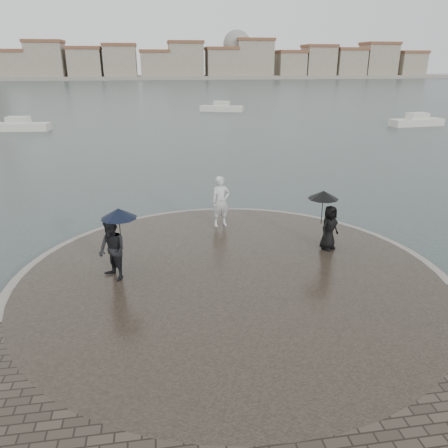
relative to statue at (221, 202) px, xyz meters
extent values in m
plane|color=#2B3835|center=(-0.32, -7.55, -1.30)|extent=(400.00, 400.00, 0.00)
cylinder|color=gray|center=(-0.32, -4.05, -1.14)|extent=(12.50, 12.50, 0.32)
cylinder|color=#2D261E|center=(-0.32, -4.05, -1.12)|extent=(11.90, 11.90, 0.36)
imported|color=silver|center=(0.00, 0.00, 0.00)|extent=(0.75, 0.56, 1.87)
imported|color=black|center=(-3.60, -3.72, -0.07)|extent=(1.04, 1.07, 1.74)
cylinder|color=black|center=(-3.35, -3.62, 0.41)|extent=(0.02, 0.02, 0.90)
cone|color=black|center=(-3.35, -3.62, 0.96)|extent=(0.99, 0.99, 0.28)
imported|color=black|center=(3.13, -2.68, -0.20)|extent=(0.86, 0.77, 1.47)
cylinder|color=black|center=(2.88, -2.58, 0.36)|extent=(0.02, 0.02, 0.90)
cone|color=black|center=(2.88, -2.58, 0.88)|extent=(0.97, 0.97, 0.26)
cube|color=gray|center=(-0.32, 155.45, -0.70)|extent=(260.00, 20.00, 1.20)
cube|color=#9F937E|center=(-48.32, 152.45, 3.20)|extent=(10.00, 10.00, 9.00)
cube|color=brown|center=(-48.32, 152.45, 8.20)|extent=(10.60, 10.60, 1.00)
cube|color=#9F937E|center=(-37.32, 152.45, 4.70)|extent=(12.00, 10.00, 12.00)
cube|color=brown|center=(-37.32, 152.45, 11.20)|extent=(12.60, 10.60, 1.00)
cube|color=#9F937E|center=(-24.32, 152.45, 3.70)|extent=(11.00, 10.00, 10.00)
cube|color=brown|center=(-24.32, 152.45, 9.20)|extent=(11.60, 10.60, 1.00)
cube|color=#9F937E|center=(-12.32, 152.45, 4.20)|extent=(11.00, 10.00, 11.00)
cube|color=brown|center=(-12.32, 152.45, 10.20)|extent=(11.60, 10.60, 1.00)
cube|color=#9F937E|center=(-0.32, 152.45, 3.20)|extent=(10.00, 10.00, 9.00)
cube|color=brown|center=(-0.32, 152.45, 8.20)|extent=(10.60, 10.60, 1.00)
cube|color=#9F937E|center=(10.68, 152.45, 4.70)|extent=(12.00, 10.00, 12.00)
cube|color=brown|center=(10.68, 152.45, 11.20)|extent=(12.60, 10.60, 1.00)
cube|color=#9F937E|center=(23.68, 152.45, 3.70)|extent=(11.00, 10.00, 10.00)
cube|color=brown|center=(23.68, 152.45, 9.20)|extent=(11.60, 10.60, 1.00)
cube|color=#9F937E|center=(35.68, 152.45, 5.20)|extent=(13.00, 10.00, 13.00)
cube|color=brown|center=(35.68, 152.45, 12.20)|extent=(13.60, 10.60, 1.00)
cube|color=#9F937E|center=(49.68, 152.45, 3.20)|extent=(10.00, 10.00, 9.00)
cube|color=brown|center=(49.68, 152.45, 8.20)|extent=(10.60, 10.60, 1.00)
cube|color=#9F937E|center=(60.68, 152.45, 4.20)|extent=(11.00, 10.00, 11.00)
cube|color=brown|center=(60.68, 152.45, 10.20)|extent=(11.60, 10.60, 1.00)
cube|color=#9F937E|center=(72.68, 152.45, 3.70)|extent=(11.00, 10.00, 10.00)
cube|color=brown|center=(72.68, 152.45, 9.20)|extent=(11.60, 10.60, 1.00)
cube|color=#9F937E|center=(84.68, 152.45, 4.70)|extent=(12.00, 10.00, 12.00)
cube|color=brown|center=(84.68, 152.45, 11.20)|extent=(12.60, 10.60, 1.00)
cube|color=#9F937E|center=(97.68, 152.45, 3.20)|extent=(10.00, 10.00, 9.00)
cube|color=brown|center=(97.68, 152.45, 8.20)|extent=(10.60, 10.60, 1.00)
sphere|color=gray|center=(29.68, 154.45, 10.70)|extent=(10.00, 10.00, 10.00)
cube|color=beige|center=(23.97, 26.02, -1.05)|extent=(5.65, 2.25, 0.90)
cube|color=beige|center=(23.97, 26.02, -0.45)|extent=(2.13, 1.43, 0.90)
cube|color=beige|center=(-14.71, 28.97, -1.05)|extent=(5.65, 2.23, 0.90)
cube|color=beige|center=(-14.71, 28.97, -0.45)|extent=(2.13, 1.42, 0.90)
cube|color=beige|center=(6.66, 42.64, -1.05)|extent=(5.72, 3.30, 0.90)
cube|color=beige|center=(6.66, 42.64, -0.45)|extent=(2.28, 1.78, 0.90)
camera|label=1|loc=(-2.30, -15.09, 4.82)|focal=35.00mm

